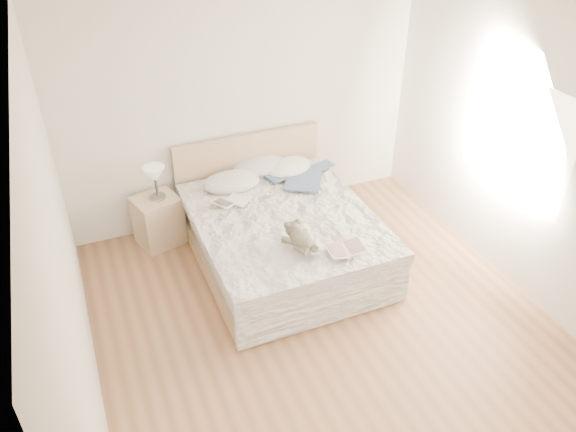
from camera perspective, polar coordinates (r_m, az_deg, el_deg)
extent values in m
cube|color=brown|center=(5.20, 4.33, -11.76)|extent=(4.00, 4.50, 0.00)
cube|color=white|center=(3.78, 6.15, 18.21)|extent=(4.00, 4.50, 0.00)
cube|color=silver|center=(6.19, -4.56, 11.36)|extent=(4.00, 0.02, 2.70)
cube|color=silver|center=(3.98, -21.64, -5.31)|extent=(0.02, 4.50, 2.70)
cube|color=silver|center=(5.46, 24.20, 5.15)|extent=(0.02, 4.50, 2.70)
cube|color=white|center=(5.59, 22.29, 7.45)|extent=(0.02, 1.30, 1.10)
cube|color=tan|center=(5.91, -0.57, -3.73)|extent=(1.68, 2.08, 0.20)
cube|color=white|center=(5.76, -0.58, -1.76)|extent=(1.60, 2.00, 0.30)
cube|color=white|center=(5.62, -0.40, -0.46)|extent=(1.72, 2.05, 0.10)
cube|color=tan|center=(6.51, -4.05, 4.25)|extent=(1.70, 0.06, 1.00)
cube|color=tan|center=(6.24, -13.04, -0.42)|extent=(0.54, 0.51, 0.56)
cylinder|color=#4A4440|center=(6.10, -13.07, 1.92)|extent=(0.17, 0.17, 0.02)
cylinder|color=#3F3B35|center=(6.03, -13.22, 2.93)|extent=(0.03, 0.03, 0.23)
cone|color=beige|center=(5.96, -13.40, 4.14)|extent=(0.26, 0.26, 0.17)
ellipsoid|color=silver|center=(6.09, -5.77, 3.46)|extent=(0.64, 0.46, 0.19)
ellipsoid|color=silver|center=(6.39, -2.76, 5.11)|extent=(0.71, 0.56, 0.19)
ellipsoid|color=white|center=(6.35, 0.10, 4.98)|extent=(0.64, 0.53, 0.17)
cube|color=white|center=(5.77, -5.87, 1.41)|extent=(0.40, 0.37, 0.02)
cube|color=#F7E5C4|center=(5.11, 5.87, -3.37)|extent=(0.38, 0.27, 0.02)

